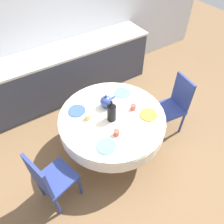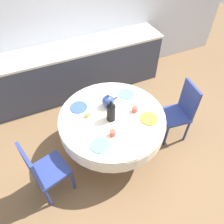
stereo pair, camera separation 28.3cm
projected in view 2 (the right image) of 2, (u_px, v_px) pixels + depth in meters
The scene contains 16 objects.
ground_plane at pixel (112, 148), 3.43m from camera, with size 12.00×12.00×0.00m, color brown.
wall_back at pixel (65, 19), 3.68m from camera, with size 7.00×0.05×2.60m.
kitchen_counter at pixel (77, 70), 4.07m from camera, with size 3.24×0.64×0.95m.
dining_table at pixel (112, 122), 2.98m from camera, with size 1.43×1.43×0.74m.
chair_left at pixel (180, 110), 3.25m from camera, with size 0.45×0.45×0.98m.
chair_right at pixel (43, 170), 2.57m from camera, with size 0.49×0.49×0.98m.
plate_near_left at pixel (100, 145), 2.57m from camera, with size 0.24×0.24×0.01m, color #60BCB7.
cup_near_left at pixel (113, 133), 2.65m from camera, with size 0.07×0.07×0.08m, color #CC4C3D.
plate_near_right at pixel (149, 119), 2.85m from camera, with size 0.24×0.24×0.01m, color orange.
cup_near_right at pixel (135, 109), 2.92m from camera, with size 0.07×0.07×0.08m, color #CC4C3D.
plate_far_left at pixel (79, 107), 3.00m from camera, with size 0.24×0.24×0.01m, color #3856AD.
cup_far_left at pixel (88, 114), 2.87m from camera, with size 0.07×0.07×0.08m, color #DBB766.
plate_far_right at pixel (127, 94), 3.19m from camera, with size 0.24×0.24×0.01m, color #60BCB7.
cup_far_right at pixel (113, 98), 3.08m from camera, with size 0.07×0.07×0.08m, color #DBB766.
coffee_carafe at pixel (111, 111), 2.76m from camera, with size 0.12×0.12×0.32m.
teapot at pixel (108, 101), 2.96m from camera, with size 0.23×0.17×0.21m.
Camera 2 is at (-0.81, -1.78, 2.87)m, focal length 35.00 mm.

